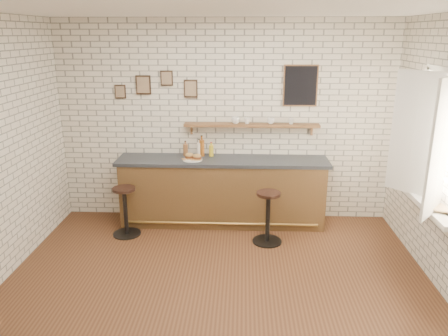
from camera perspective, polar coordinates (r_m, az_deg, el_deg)
The scene contains 21 objects.
ground at distance 5.26m, azimuth -0.85°, elevation -14.71°, with size 5.00×5.00×0.00m, color #57331D.
bar_counter at distance 6.57m, azimuth -0.20°, elevation -3.05°, with size 3.10×0.65×1.01m.
sandwich_plate at distance 6.37m, azimuth -4.12°, elevation 1.09°, with size 0.28×0.28×0.01m, color white.
ciabatta_sandwich at distance 6.36m, azimuth -4.02°, elevation 1.50°, with size 0.26×0.17×0.08m.
potato_chips at distance 6.37m, azimuth -4.23°, elevation 1.16°, with size 0.26×0.17×0.00m.
bitters_bottle_brown at distance 6.58m, azimuth -5.05°, elevation 2.39°, with size 0.07×0.07×0.23m.
bitters_bottle_white at distance 6.55m, azimuth -3.24°, elevation 2.48°, with size 0.07×0.07×0.26m.
bitters_bottle_amber at distance 6.54m, azimuth -2.92°, elevation 2.67°, with size 0.08×0.08×0.32m.
condiment_bottle_yellow at distance 6.54m, azimuth -1.67°, elevation 2.33°, with size 0.07×0.07×0.22m.
bar_stool_left at distance 6.37m, azimuth -12.76°, elevation -5.33°, with size 0.40×0.40×0.71m.
bar_stool_right at distance 6.03m, azimuth 5.75°, elevation -6.22°, with size 0.41×0.41×0.73m.
wall_shelf at distance 6.49m, azimuth 3.61°, elevation 5.60°, with size 2.00×0.18×0.18m.
shelf_cup_a at distance 6.47m, azimuth 1.53°, elevation 6.23°, with size 0.12×0.12×0.10m, color white.
shelf_cup_b at distance 6.47m, azimuth 3.05°, elevation 6.18°, with size 0.10×0.10×0.09m, color white.
shelf_cup_c at distance 6.49m, azimuth 6.13°, elevation 6.12°, with size 0.11×0.11×0.09m, color white.
shelf_cup_d at distance 6.51m, azimuth 8.76°, elevation 6.05°, with size 0.09×0.09×0.08m, color white.
back_wall_decor at distance 6.48m, azimuth 2.13°, elevation 10.69°, with size 2.96×0.02×0.56m.
window_sill at distance 5.54m, azimuth 25.01°, elevation -4.32°, with size 0.20×1.35×0.06m.
casement_window at distance 5.31m, azimuth 25.60°, elevation 3.23°, with size 0.40×1.30×1.56m.
book_lower at distance 5.31m, azimuth 25.84°, elevation -4.87°, with size 0.18×0.24×0.02m, color tan.
book_upper at distance 5.32m, azimuth 25.76°, elevation -4.56°, with size 0.18×0.24×0.02m, color tan.
Camera 1 is at (0.27, -4.45, 2.78)m, focal length 35.00 mm.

